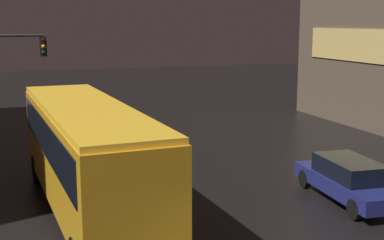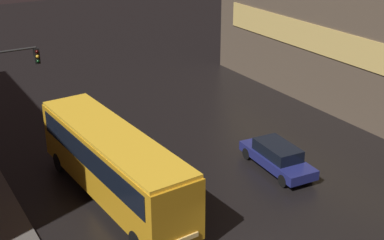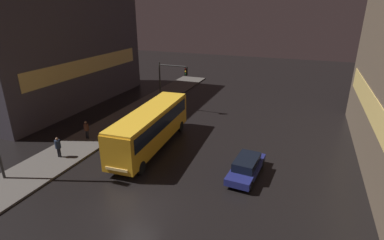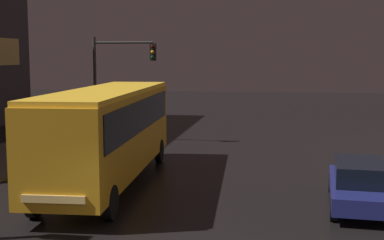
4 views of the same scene
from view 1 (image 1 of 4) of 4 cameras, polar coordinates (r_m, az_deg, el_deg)
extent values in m
cube|color=orange|center=(16.74, -11.17, -3.60)|extent=(3.04, 11.23, 2.73)
cube|color=black|center=(16.60, -11.24, -1.54)|extent=(3.05, 10.34, 1.10)
cube|color=yellow|center=(16.45, -11.34, 1.29)|extent=(2.98, 11.00, 0.16)
cylinder|color=black|center=(21.24, -10.30, -4.51)|extent=(0.31, 1.01, 1.00)
cylinder|color=black|center=(20.92, -16.28, -5.00)|extent=(0.31, 1.01, 1.00)
cube|color=navy|center=(18.78, 16.38, -6.61)|extent=(2.06, 4.84, 0.50)
cube|color=black|center=(18.63, 16.46, -4.97)|extent=(1.65, 2.70, 0.61)
cylinder|color=black|center=(17.12, 16.97, -9.12)|extent=(0.25, 0.65, 0.64)
cylinder|color=black|center=(20.59, 15.82, -5.74)|extent=(0.25, 0.65, 0.64)
cylinder|color=black|center=(19.87, 11.94, -6.16)|extent=(0.25, 0.65, 0.64)
cylinder|color=#2D2D2D|center=(25.26, -19.30, 8.50)|extent=(3.19, 0.12, 0.12)
cube|color=black|center=(25.33, -15.59, 7.57)|extent=(0.30, 0.24, 0.90)
sphere|color=#390706|center=(25.18, -15.60, 8.19)|extent=(0.18, 0.18, 0.18)
sphere|color=gold|center=(25.19, -15.57, 7.56)|extent=(0.18, 0.18, 0.18)
sphere|color=black|center=(25.21, -15.54, 6.92)|extent=(0.18, 0.18, 0.18)
camera|label=2|loc=(10.46, -150.10, 35.99)|focal=50.00mm
camera|label=3|loc=(15.39, 92.07, 20.87)|focal=28.00mm
camera|label=4|loc=(8.49, 83.45, -8.06)|focal=50.00mm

